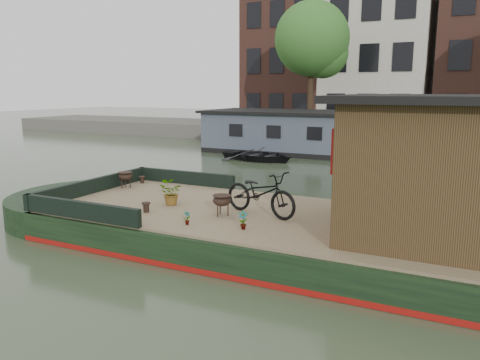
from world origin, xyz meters
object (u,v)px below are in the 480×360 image
at_px(brazier_front, 222,205).
at_px(brazier_rear, 126,180).
at_px(bicycle, 261,193).
at_px(potted_plant_a, 243,220).
at_px(dinghy, 258,152).
at_px(cabin, 458,167).

xyz_separation_m(brazier_front, brazier_rear, (-3.55, 1.31, -0.01)).
height_order(bicycle, potted_plant_a, bicycle).
distance_m(brazier_rear, dinghy, 9.92).
relative_size(brazier_front, dinghy, 0.12).
bearing_deg(brazier_rear, cabin, -6.01).
xyz_separation_m(bicycle, brazier_front, (-0.67, -0.40, -0.24)).
distance_m(cabin, potted_plant_a, 3.79).
bearing_deg(bicycle, potted_plant_a, -157.94).
relative_size(bicycle, dinghy, 0.51).
relative_size(bicycle, brazier_front, 4.09).
relative_size(potted_plant_a, brazier_rear, 0.83).
bearing_deg(brazier_front, cabin, 6.63).
bearing_deg(bicycle, brazier_front, 136.56).
bearing_deg(brazier_rear, dinghy, 93.67).
height_order(bicycle, dinghy, bicycle).
bearing_deg(dinghy, brazier_rear, -166.21).
xyz_separation_m(bicycle, dinghy, (-4.85, 10.79, -0.75)).
relative_size(cabin, brazier_front, 9.37).
distance_m(bicycle, brazier_rear, 4.32).
height_order(potted_plant_a, brazier_front, brazier_front).
bearing_deg(bicycle, brazier_rear, 93.44).
relative_size(cabin, dinghy, 1.16).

